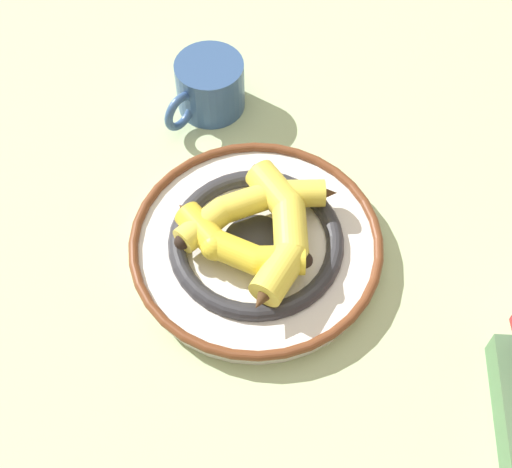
{
  "coord_description": "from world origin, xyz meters",
  "views": [
    {
      "loc": [
        -0.43,
        0.08,
        0.74
      ],
      "look_at": [
        0.01,
        -0.02,
        0.04
      ],
      "focal_mm": 50.0,
      "sensor_mm": 36.0,
      "label": 1
    }
  ],
  "objects_px": {
    "banana_a": "(253,206)",
    "coffee_mug": "(209,86)",
    "decorative_bowl": "(256,245)",
    "banana_c": "(281,233)",
    "banana_b": "(235,246)"
  },
  "relations": [
    {
      "from": "decorative_bowl",
      "to": "banana_b",
      "type": "bearing_deg",
      "value": 122.44
    },
    {
      "from": "banana_c",
      "to": "banana_a",
      "type": "bearing_deg",
      "value": 37.71
    },
    {
      "from": "banana_c",
      "to": "coffee_mug",
      "type": "height_order",
      "value": "same"
    },
    {
      "from": "banana_b",
      "to": "banana_c",
      "type": "distance_m",
      "value": 0.05
    },
    {
      "from": "decorative_bowl",
      "to": "banana_c",
      "type": "bearing_deg",
      "value": -116.82
    },
    {
      "from": "banana_c",
      "to": "coffee_mug",
      "type": "relative_size",
      "value": 1.68
    },
    {
      "from": "banana_a",
      "to": "coffee_mug",
      "type": "relative_size",
      "value": 1.71
    },
    {
      "from": "coffee_mug",
      "to": "banana_a",
      "type": "bearing_deg",
      "value": 54.47
    },
    {
      "from": "banana_b",
      "to": "decorative_bowl",
      "type": "bearing_deg",
      "value": 70.3
    },
    {
      "from": "banana_b",
      "to": "coffee_mug",
      "type": "xyz_separation_m",
      "value": [
        0.27,
        -0.02,
        -0.01
      ]
    },
    {
      "from": "banana_b",
      "to": "banana_c",
      "type": "height_order",
      "value": "banana_c"
    },
    {
      "from": "banana_c",
      "to": "banana_b",
      "type": "bearing_deg",
      "value": 105.17
    },
    {
      "from": "decorative_bowl",
      "to": "coffee_mug",
      "type": "distance_m",
      "value": 0.25
    },
    {
      "from": "banana_a",
      "to": "banana_b",
      "type": "xyz_separation_m",
      "value": [
        -0.05,
        0.03,
        0.0
      ]
    },
    {
      "from": "decorative_bowl",
      "to": "coffee_mug",
      "type": "bearing_deg",
      "value": 2.53
    }
  ]
}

